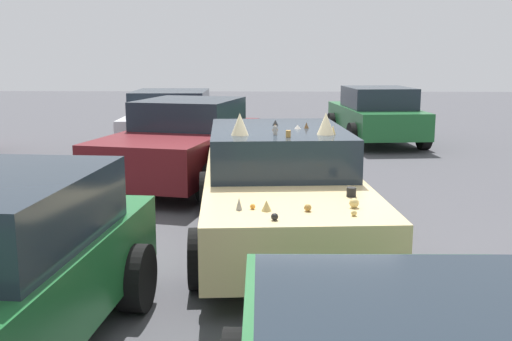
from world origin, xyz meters
name	(u,v)px	position (x,y,z in m)	size (l,w,h in m)	color
ground_plane	(280,242)	(0.00, 0.00, 0.00)	(60.00, 60.00, 0.00)	#47474C
art_car_decorated	(280,185)	(0.10, 0.01, 0.70)	(4.78, 2.34, 1.62)	#D8BC7F
parked_sedan_behind_left	(376,115)	(8.55, -2.56, 0.73)	(4.08, 2.28, 1.44)	#1E602D
parked_sedan_near_left	(184,142)	(3.64, 1.70, 0.72)	(4.67, 2.71, 1.46)	#5B1419
parked_sedan_far_left	(172,121)	(6.98, 2.47, 0.73)	(4.20, 2.14, 1.44)	silver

